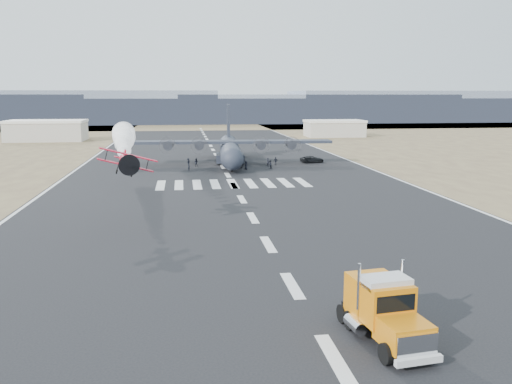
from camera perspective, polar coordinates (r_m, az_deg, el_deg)
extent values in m
plane|color=black|center=(43.19, 3.83, -9.80)|extent=(500.00, 500.00, 0.00)
cube|color=brown|center=(270.27, -6.05, 6.99)|extent=(500.00, 80.00, 0.00)
cube|color=slate|center=(305.12, -18.69, 8.47)|extent=(150.00, 50.00, 17.00)
cube|color=slate|center=(299.97, -6.25, 8.54)|extent=(150.00, 50.00, 13.00)
cube|color=slate|center=(308.65, 6.04, 8.78)|extent=(150.00, 50.00, 15.00)
cube|color=slate|center=(330.16, 17.19, 8.64)|extent=(150.00, 50.00, 17.00)
cube|color=#ADA699|center=(190.20, -21.16, 5.96)|extent=(24.00, 14.00, 6.00)
cube|color=white|center=(190.03, -21.22, 6.95)|extent=(24.50, 14.50, 0.80)
cube|color=#ADA699|center=(197.73, 8.24, 6.55)|extent=(20.00, 12.00, 5.20)
cube|color=white|center=(197.57, 8.26, 7.39)|extent=(20.50, 12.50, 0.80)
cube|color=black|center=(35.68, 12.46, -13.39)|extent=(2.19, 7.69, 0.28)
cube|color=orange|center=(32.66, 15.31, -14.10)|extent=(2.89, 2.99, 1.45)
cube|color=silver|center=(31.62, 16.61, -15.22)|extent=(2.46, 0.48, 1.23)
cube|color=silver|center=(31.79, 16.76, -16.65)|extent=(2.81, 0.69, 0.39)
cube|color=orange|center=(33.89, 13.64, -11.36)|extent=(3.03, 2.35, 2.46)
cube|color=black|center=(32.98, 14.47, -11.28)|extent=(2.46, 0.45, 1.01)
cube|color=silver|center=(33.73, 13.46, -9.13)|extent=(3.00, 2.13, 0.56)
cube|color=orange|center=(35.66, 12.05, -10.77)|extent=(3.06, 2.57, 2.91)
cylinder|color=black|center=(32.09, 13.58, -16.23)|extent=(0.60, 1.28, 1.23)
cylinder|color=black|center=(33.31, 17.61, -15.41)|extent=(0.60, 1.28, 1.23)
cylinder|color=black|center=(35.88, 9.91, -13.16)|extent=(0.60, 1.28, 1.23)
cylinder|color=black|center=(36.97, 13.61, -12.57)|extent=(0.60, 1.28, 1.23)
cylinder|color=black|center=(36.81, 9.16, -12.52)|extent=(0.60, 1.28, 1.23)
cylinder|color=black|center=(37.88, 12.79, -11.97)|extent=(0.60, 1.28, 1.23)
cylinder|color=red|center=(61.61, -13.54, 3.15)|extent=(1.49, 5.23, 0.93)
sphere|color=black|center=(61.78, -13.55, 3.51)|extent=(0.72, 0.72, 0.72)
cylinder|color=black|center=(59.16, -13.50, 2.87)|extent=(1.09, 0.73, 1.03)
cylinder|color=black|center=(58.80, -13.50, 2.83)|extent=(2.26, 0.28, 2.27)
cube|color=red|center=(61.25, -13.52, 2.77)|extent=(6.06, 1.69, 1.78)
cube|color=red|center=(60.80, -13.56, 3.89)|extent=(6.26, 1.71, 1.83)
cube|color=red|center=(63.91, -13.58, 3.86)|extent=(0.21, 0.93, 1.03)
cube|color=red|center=(63.97, -13.57, 3.40)|extent=(2.13, 0.95, 0.08)
cylinder|color=black|center=(60.95, -14.25, 1.87)|extent=(0.17, 0.46, 0.45)
cylinder|color=black|center=(60.97, -12.70, 1.94)|extent=(0.17, 0.46, 0.45)
sphere|color=white|center=(64.17, -13.57, 3.42)|extent=(0.72, 0.72, 0.72)
sphere|color=white|center=(66.63, -13.60, 3.69)|extent=(0.96, 0.96, 0.96)
sphere|color=white|center=(69.09, -13.62, 3.93)|extent=(1.19, 1.19, 1.19)
sphere|color=white|center=(71.55, -13.65, 4.16)|extent=(1.43, 1.43, 1.43)
sphere|color=white|center=(74.01, -13.67, 4.38)|extent=(1.66, 1.66, 1.66)
sphere|color=white|center=(76.47, -13.70, 4.58)|extent=(1.90, 1.90, 1.90)
sphere|color=white|center=(78.93, -13.72, 4.77)|extent=(2.14, 2.14, 2.14)
sphere|color=white|center=(81.40, -13.74, 4.94)|extent=(2.37, 2.37, 2.37)
sphere|color=white|center=(83.86, -13.76, 5.11)|extent=(2.61, 2.61, 2.61)
sphere|color=white|center=(86.32, -13.77, 5.26)|extent=(2.84, 2.84, 2.84)
sphere|color=white|center=(88.79, -13.79, 5.41)|extent=(3.08, 3.08, 3.08)
sphere|color=white|center=(91.25, -13.80, 5.55)|extent=(3.32, 3.32, 3.32)
sphere|color=white|center=(93.72, -13.82, 5.69)|extent=(3.55, 3.55, 3.55)
sphere|color=white|center=(96.19, -13.83, 5.81)|extent=(3.79, 3.79, 3.79)
sphere|color=white|center=(98.65, -13.85, 5.93)|extent=(4.02, 4.02, 4.02)
cylinder|color=#1D212B|center=(117.46, -2.75, 4.34)|extent=(6.21, 30.55, 4.33)
sphere|color=#1D212B|center=(102.38, -2.53, 3.48)|extent=(4.33, 4.33, 4.33)
cone|color=#1D212B|center=(132.56, -2.92, 5.00)|extent=(4.73, 6.76, 4.33)
cube|color=#1D212B|center=(116.19, -2.74, 5.30)|extent=(43.55, 7.23, 0.54)
cylinder|color=#1D212B|center=(116.09, -9.19, 4.91)|extent=(2.20, 4.23, 1.95)
cylinder|color=#3F3F44|center=(113.94, -9.28, 4.81)|extent=(3.68, 0.28, 3.68)
cylinder|color=#1D212B|center=(115.71, -5.97, 4.96)|extent=(2.20, 4.23, 1.95)
cylinder|color=#3F3F44|center=(113.55, -6.00, 4.86)|extent=(3.68, 0.28, 3.68)
cylinder|color=#1D212B|center=(116.04, 0.49, 5.03)|extent=(2.20, 4.23, 1.95)
cylinder|color=#3F3F44|center=(113.89, 0.58, 4.93)|extent=(3.68, 0.28, 3.68)
cylinder|color=#1D212B|center=(116.76, 3.68, 5.04)|extent=(2.20, 4.23, 1.95)
cylinder|color=#3F3F44|center=(114.62, 3.83, 4.95)|extent=(3.68, 0.28, 3.68)
cube|color=#1D212B|center=(130.02, -2.92, 7.30)|extent=(0.95, 4.91, 8.67)
cube|color=#1D212B|center=(130.86, -2.91, 5.32)|extent=(15.34, 4.19, 0.38)
cube|color=#1D212B|center=(118.68, -3.91, 3.60)|extent=(1.70, 6.57, 1.73)
cylinder|color=black|center=(118.74, -3.91, 3.31)|extent=(0.61, 1.22, 1.19)
cube|color=#1D212B|center=(118.79, -1.61, 3.62)|extent=(1.70, 6.57, 1.73)
cylinder|color=black|center=(118.86, -1.60, 3.34)|extent=(0.61, 1.22, 1.19)
cylinder|color=black|center=(105.90, -2.57, 2.43)|extent=(0.49, 1.00, 0.98)
imported|color=black|center=(120.61, 5.93, 3.45)|extent=(5.61, 3.32, 1.46)
imported|color=black|center=(107.44, -7.07, 2.63)|extent=(0.48, 0.58, 1.56)
imported|color=black|center=(109.88, 1.48, 2.92)|extent=(0.89, 0.99, 1.73)
imported|color=black|center=(115.23, -7.15, 3.15)|extent=(0.95, 1.13, 1.60)
imported|color=black|center=(115.67, 2.08, 3.27)|extent=(1.07, 0.68, 1.69)
imported|color=black|center=(108.48, -1.07, 2.83)|extent=(0.58, 0.88, 1.73)
imported|color=black|center=(110.92, -1.53, 3.02)|extent=(0.66, 1.76, 1.87)
imported|color=black|center=(113.79, 1.27, 3.18)|extent=(0.71, 0.78, 1.75)
imported|color=black|center=(113.86, -6.33, 3.12)|extent=(0.94, 0.70, 1.74)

